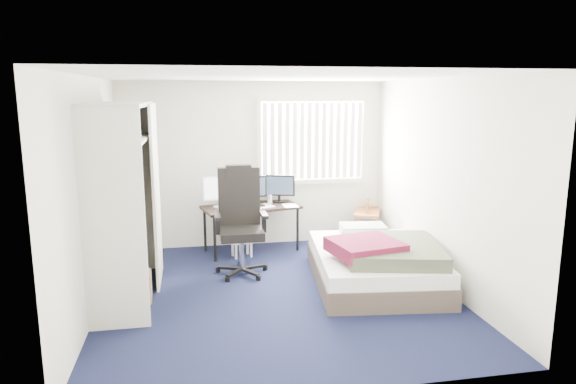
# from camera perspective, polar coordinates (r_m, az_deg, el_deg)

# --- Properties ---
(ground) EXTENTS (4.20, 4.20, 0.00)m
(ground) POSITION_cam_1_polar(r_m,az_deg,el_deg) (6.16, -1.20, -11.22)
(ground) COLOR black
(ground) RESTS_ON ground
(room_shell) EXTENTS (4.20, 4.20, 4.20)m
(room_shell) POSITION_cam_1_polar(r_m,az_deg,el_deg) (5.76, -1.26, 2.83)
(room_shell) COLOR silver
(room_shell) RESTS_ON ground
(window_assembly) EXTENTS (1.72, 0.09, 1.32)m
(window_assembly) POSITION_cam_1_polar(r_m,az_deg,el_deg) (7.92, 2.75, 5.69)
(window_assembly) COLOR white
(window_assembly) RESTS_ON ground
(closet) EXTENTS (0.64, 1.84, 2.22)m
(closet) POSITION_cam_1_polar(r_m,az_deg,el_deg) (6.02, -17.60, 1.14)
(closet) COLOR beige
(closet) RESTS_ON ground
(desk) EXTENTS (1.50, 0.95, 1.15)m
(desk) POSITION_cam_1_polar(r_m,az_deg,el_deg) (7.60, -4.18, -1.22)
(desk) COLOR black
(desk) RESTS_ON ground
(office_chair) EXTENTS (0.67, 0.66, 1.40)m
(office_chair) POSITION_cam_1_polar(r_m,az_deg,el_deg) (6.74, -5.28, -4.46)
(office_chair) COLOR black
(office_chair) RESTS_ON ground
(footstool) EXTENTS (0.35, 0.31, 0.25)m
(footstool) POSITION_cam_1_polar(r_m,az_deg,el_deg) (7.44, -5.17, -5.74)
(footstool) COLOR white
(footstool) RESTS_ON ground
(nightstand) EXTENTS (0.64, 0.83, 0.69)m
(nightstand) POSITION_cam_1_polar(r_m,az_deg,el_deg) (8.16, 8.81, -2.46)
(nightstand) COLOR brown
(nightstand) RESTS_ON ground
(bed) EXTENTS (1.67, 2.10, 0.64)m
(bed) POSITION_cam_1_polar(r_m,az_deg,el_deg) (6.47, 9.77, -7.67)
(bed) COLOR #463B32
(bed) RESTS_ON ground
(pine_box) EXTENTS (0.44, 0.34, 0.32)m
(pine_box) POSITION_cam_1_polar(r_m,az_deg,el_deg) (6.16, -16.93, -10.10)
(pine_box) COLOR #A38551
(pine_box) RESTS_ON ground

